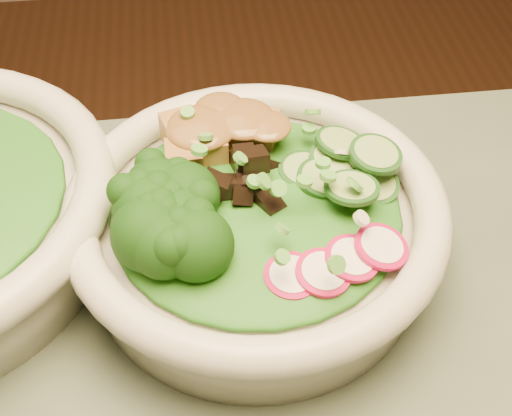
{
  "coord_description": "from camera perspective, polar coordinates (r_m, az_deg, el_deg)",
  "views": [
    {
      "loc": [
        -0.01,
        -0.14,
        1.18
      ],
      "look_at": [
        0.03,
        0.21,
        0.81
      ],
      "focal_mm": 50.0,
      "sensor_mm": 36.0,
      "label": 1
    }
  ],
  "objects": [
    {
      "name": "lettuce_bed",
      "position": [
        0.51,
        0.0,
        0.08
      ],
      "size": [
        0.21,
        0.21,
        0.02
      ],
      "primitive_type": "ellipsoid",
      "color": "#195612",
      "rests_on": "salad_bowl"
    },
    {
      "name": "salad_bowl",
      "position": [
        0.53,
        0.0,
        -1.53
      ],
      "size": [
        0.28,
        0.28,
        0.08
      ],
      "rotation": [
        0.0,
        0.0,
        0.19
      ],
      "color": "beige",
      "rests_on": "dining_table"
    },
    {
      "name": "peanut_sauce",
      "position": [
        0.54,
        -2.9,
        6.55
      ],
      "size": [
        0.07,
        0.06,
        0.02
      ],
      "primitive_type": "ellipsoid",
      "color": "brown",
      "rests_on": "tofu_cubes"
    },
    {
      "name": "cucumber_slices",
      "position": [
        0.52,
        6.67,
        3.23
      ],
      "size": [
        0.08,
        0.08,
        0.04
      ],
      "primitive_type": null,
      "rotation": [
        0.0,
        0.0,
        0.19
      ],
      "color": "#90AE61",
      "rests_on": "salad_bowl"
    },
    {
      "name": "broccoli_florets",
      "position": [
        0.48,
        -6.79,
        -1.13
      ],
      "size": [
        0.09,
        0.09,
        0.05
      ],
      "primitive_type": null,
      "rotation": [
        0.0,
        0.0,
        0.19
      ],
      "color": "black",
      "rests_on": "salad_bowl"
    },
    {
      "name": "radish_slices",
      "position": [
        0.47,
        4.02,
        -4.84
      ],
      "size": [
        0.12,
        0.06,
        0.02
      ],
      "primitive_type": null,
      "rotation": [
        0.0,
        0.0,
        0.19
      ],
      "color": "#AD0D44",
      "rests_on": "salad_bowl"
    },
    {
      "name": "tofu_cubes",
      "position": [
        0.55,
        -2.84,
        5.46
      ],
      "size": [
        0.1,
        0.08,
        0.04
      ],
      "primitive_type": null,
      "rotation": [
        0.0,
        0.0,
        0.19
      ],
      "color": "#A36836",
      "rests_on": "salad_bowl"
    },
    {
      "name": "mushroom_heap",
      "position": [
        0.51,
        -0.62,
        2.14
      ],
      "size": [
        0.08,
        0.08,
        0.04
      ],
      "primitive_type": null,
      "rotation": [
        0.0,
        0.0,
        0.19
      ],
      "color": "black",
      "rests_on": "salad_bowl"
    },
    {
      "name": "scallion_garnish",
      "position": [
        0.49,
        0.0,
        2.1
      ],
      "size": [
        0.2,
        0.2,
        0.02
      ],
      "primitive_type": null,
      "color": "#56A93B",
      "rests_on": "salad_bowl"
    }
  ]
}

